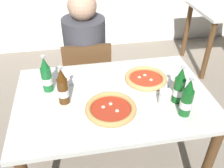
{
  "coord_description": "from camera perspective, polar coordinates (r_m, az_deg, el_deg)",
  "views": [
    {
      "loc": [
        -0.22,
        -1.17,
        1.7
      ],
      "look_at": [
        0.0,
        0.05,
        0.8
      ],
      "focal_mm": 39.5,
      "sensor_mm": 36.0,
      "label": 1
    }
  ],
  "objects": [
    {
      "name": "napkin_with_cutlery",
      "position": [
        1.7,
        -8.24,
        1.58
      ],
      "size": [
        0.21,
        0.21,
        0.01
      ],
      "color": "white",
      "rests_on": "dining_table_main"
    },
    {
      "name": "pizza_margherita_near",
      "position": [
        1.39,
        -0.27,
        -5.88
      ],
      "size": [
        0.32,
        0.32,
        0.04
      ],
      "color": "white",
      "rests_on": "dining_table_main"
    },
    {
      "name": "beer_bottle_center",
      "position": [
        1.39,
        16.94,
        -3.42
      ],
      "size": [
        0.07,
        0.07,
        0.25
      ],
      "color": "#14591E",
      "rests_on": "dining_table_main"
    },
    {
      "name": "diner_seated",
      "position": [
        2.15,
        -5.97,
        4.37
      ],
      "size": [
        0.34,
        0.34,
        1.21
      ],
      "color": "#2D3342",
      "rests_on": "ground_plane"
    },
    {
      "name": "chair_behind_table",
      "position": [
        2.16,
        -5.69,
        1.37
      ],
      "size": [
        0.4,
        0.4,
        0.85
      ],
      "rotation": [
        0.0,
        0.0,
        3.14
      ],
      "color": "brown",
      "rests_on": "ground_plane"
    },
    {
      "name": "beer_bottle_right",
      "position": [
        1.44,
        -11.32,
        -0.87
      ],
      "size": [
        0.07,
        0.07,
        0.25
      ],
      "color": "#512D0F",
      "rests_on": "dining_table_main"
    },
    {
      "name": "beer_bottle_left",
      "position": [
        1.47,
        15.27,
        -0.66
      ],
      "size": [
        0.07,
        0.07,
        0.25
      ],
      "color": "#14591E",
      "rests_on": "dining_table_main"
    },
    {
      "name": "beer_bottle_extra",
      "position": [
        1.56,
        -14.93,
        1.78
      ],
      "size": [
        0.07,
        0.07,
        0.25
      ],
      "color": "#196B2D",
      "rests_on": "dining_table_main"
    },
    {
      "name": "paper_cup",
      "position": [
        1.46,
        12.13,
        -3.11
      ],
      "size": [
        0.07,
        0.07,
        0.09
      ],
      "primitive_type": "cylinder",
      "color": "white",
      "rests_on": "dining_table_main"
    },
    {
      "name": "pizza_marinara_far",
      "position": [
        1.65,
        7.81,
        1.17
      ],
      "size": [
        0.3,
        0.3,
        0.04
      ],
      "color": "white",
      "rests_on": "dining_table_main"
    },
    {
      "name": "dining_table_main",
      "position": [
        1.6,
        0.32,
        -5.82
      ],
      "size": [
        1.2,
        0.8,
        0.75
      ],
      "color": "silver",
      "rests_on": "ground_plane"
    }
  ]
}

